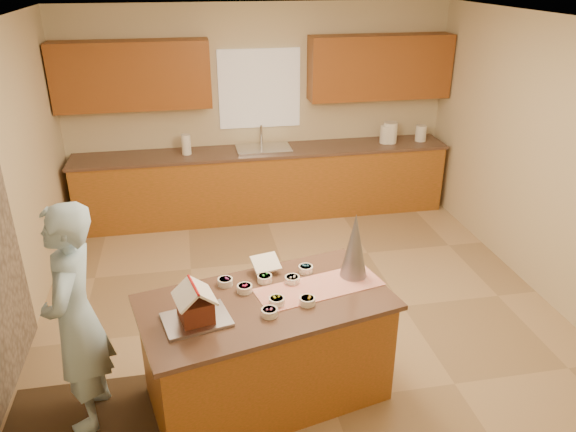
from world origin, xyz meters
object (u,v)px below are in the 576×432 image
Objects in this scene: island_base at (267,351)px; tinsel_tree at (355,246)px; boy at (76,319)px; gingerbread_house at (195,306)px.

island_base is 1.05m from tinsel_tree.
boy reaches higher than gingerbread_house.
tinsel_tree reaches higher than island_base.
boy is (-2.05, -0.19, -0.28)m from tinsel_tree.
gingerbread_house is (-0.51, -0.17, 0.59)m from island_base.
tinsel_tree is at bearing 17.37° from gingerbread_house.
island_base is at bearing -163.26° from tinsel_tree.
gingerbread_house is (0.82, -0.19, 0.14)m from boy.
island_base is 1.40m from boy.
tinsel_tree is 1.64× the size of gingerbread_house.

